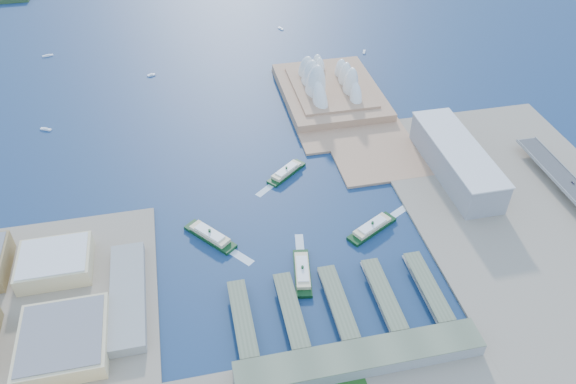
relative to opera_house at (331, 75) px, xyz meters
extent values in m
plane|color=#0D223E|center=(-105.00, -280.00, -32.00)|extent=(3000.00, 3000.00, 0.00)
cube|color=gray|center=(135.00, -330.00, -30.50)|extent=(240.00, 500.00, 3.00)
cube|color=#AA7E5D|center=(2.50, -20.00, -30.50)|extent=(135.00, 220.00, 3.00)
cube|color=gray|center=(90.00, -200.00, -11.50)|extent=(45.00, 155.00, 35.00)
cube|color=gray|center=(-90.00, -415.00, -23.00)|extent=(200.00, 28.00, 12.00)
imported|color=slate|center=(199.00, -257.95, -16.45)|extent=(1.96, 4.81, 1.40)
camera|label=1|loc=(-199.58, -653.97, 360.54)|focal=35.00mm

